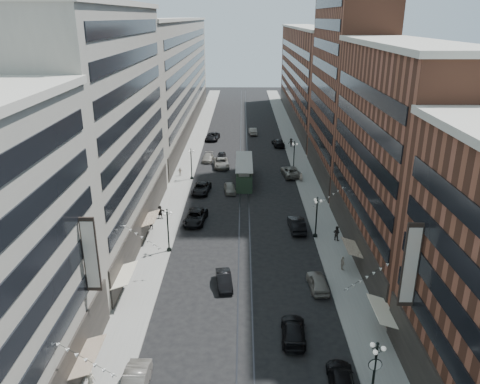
{
  "coord_description": "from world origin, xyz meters",
  "views": [
    {
      "loc": [
        -0.26,
        -22.82,
        26.94
      ],
      "look_at": [
        -0.6,
        35.52,
        5.0
      ],
      "focal_mm": 35.0,
      "sensor_mm": 36.0,
      "label": 1
    }
  ],
  "objects_px": {
    "lamppost_se_near": "(374,371)",
    "car_13": "(222,156)",
    "streetcar": "(244,172)",
    "car_4": "(318,282)",
    "lamppost_se_far": "(316,216)",
    "car_extra_2": "(230,188)",
    "car_5": "(224,280)",
    "car_10": "(297,224)",
    "car_1": "(135,384)",
    "lamppost_se_mid": "(294,155)",
    "car_14": "(253,131)",
    "car_extra_1": "(213,137)",
    "car_6": "(293,331)",
    "pedestrian_5": "(160,212)",
    "pedestrian_7": "(337,233)",
    "car_9": "(210,137)",
    "car_extra_0": "(221,163)",
    "pedestrian_6": "(180,171)",
    "pedestrian_4": "(343,263)",
    "car_2": "(196,217)",
    "car_3": "(341,379)",
    "car_7": "(201,188)",
    "lamppost_sw_far": "(168,229)",
    "pedestrian_1": "(90,379)",
    "car_8": "(208,158)",
    "pedestrian_8": "(301,177)",
    "lamppost_sw_mid": "(191,163)",
    "pedestrian_2": "(151,224)",
    "pedestrian_9": "(291,143)",
    "car_12": "(278,143)"
  },
  "relations": [
    {
      "from": "car_6",
      "to": "pedestrian_5",
      "type": "distance_m",
      "value": 30.71
    },
    {
      "from": "lamppost_sw_mid",
      "to": "car_13",
      "type": "relative_size",
      "value": 1.34
    },
    {
      "from": "lamppost_se_near",
      "to": "car_5",
      "type": "bearing_deg",
      "value": 124.98
    },
    {
      "from": "car_9",
      "to": "car_8",
      "type": "bearing_deg",
      "value": -81.2
    },
    {
      "from": "lamppost_se_mid",
      "to": "car_1",
      "type": "bearing_deg",
      "value": -107.78
    },
    {
      "from": "lamppost_se_far",
      "to": "car_10",
      "type": "distance_m",
      "value": 3.83
    },
    {
      "from": "pedestrian_2",
      "to": "car_extra_1",
      "type": "relative_size",
      "value": 0.29
    },
    {
      "from": "car_4",
      "to": "car_extra_2",
      "type": "distance_m",
      "value": 30.42
    },
    {
      "from": "pedestrian_2",
      "to": "car_5",
      "type": "bearing_deg",
      "value": -28.94
    },
    {
      "from": "car_5",
      "to": "car_extra_0",
      "type": "xyz_separation_m",
      "value": [
        -2.12,
        42.06,
        0.12
      ]
    },
    {
      "from": "car_14",
      "to": "car_extra_1",
      "type": "bearing_deg",
      "value": 25.88
    },
    {
      "from": "lamppost_se_mid",
      "to": "pedestrian_6",
      "type": "bearing_deg",
      "value": -171.16
    },
    {
      "from": "car_extra_0",
      "to": "pedestrian_6",
      "type": "bearing_deg",
      "value": -148.22
    },
    {
      "from": "car_10",
      "to": "car_13",
      "type": "height_order",
      "value": "car_10"
    },
    {
      "from": "car_2",
      "to": "car_3",
      "type": "distance_m",
      "value": 34.02
    },
    {
      "from": "car_8",
      "to": "car_10",
      "type": "xyz_separation_m",
      "value": [
        14.13,
        -32.05,
        0.2
      ]
    },
    {
      "from": "pedestrian_8",
      "to": "pedestrian_2",
      "type": "bearing_deg",
      "value": 37.96
    },
    {
      "from": "lamppost_se_near",
      "to": "pedestrian_1",
      "type": "xyz_separation_m",
      "value": [
        -21.1,
        1.57,
        -2.3
      ]
    },
    {
      "from": "pedestrian_9",
      "to": "car_extra_1",
      "type": "bearing_deg",
      "value": 173.14
    },
    {
      "from": "car_2",
      "to": "car_5",
      "type": "height_order",
      "value": "car_2"
    },
    {
      "from": "car_1",
      "to": "streetcar",
      "type": "bearing_deg",
      "value": 80.45
    },
    {
      "from": "pedestrian_2",
      "to": "car_extra_1",
      "type": "bearing_deg",
      "value": 108.24
    },
    {
      "from": "lamppost_sw_mid",
      "to": "lamppost_se_mid",
      "type": "distance_m",
      "value": 19.07
    },
    {
      "from": "lamppost_se_far",
      "to": "pedestrian_8",
      "type": "height_order",
      "value": "lamppost_se_far"
    },
    {
      "from": "lamppost_sw_mid",
      "to": "pedestrian_2",
      "type": "height_order",
      "value": "lamppost_sw_mid"
    },
    {
      "from": "pedestrian_7",
      "to": "car_1",
      "type": "bearing_deg",
      "value": 87.22
    },
    {
      "from": "lamppost_se_mid",
      "to": "car_13",
      "type": "height_order",
      "value": "lamppost_se_mid"
    },
    {
      "from": "pedestrian_8",
      "to": "car_extra_0",
      "type": "height_order",
      "value": "pedestrian_8"
    },
    {
      "from": "car_7",
      "to": "pedestrian_6",
      "type": "height_order",
      "value": "pedestrian_6"
    },
    {
      "from": "car_13",
      "to": "car_extra_2",
      "type": "distance_m",
      "value": 19.05
    },
    {
      "from": "car_2",
      "to": "car_12",
      "type": "relative_size",
      "value": 1.05
    },
    {
      "from": "car_1",
      "to": "pedestrian_8",
      "type": "bearing_deg",
      "value": 69.55
    },
    {
      "from": "lamppost_se_near",
      "to": "car_13",
      "type": "distance_m",
      "value": 65.02
    },
    {
      "from": "lamppost_se_far",
      "to": "streetcar",
      "type": "height_order",
      "value": "lamppost_se_far"
    },
    {
      "from": "lamppost_se_far",
      "to": "car_3",
      "type": "bearing_deg",
      "value": -93.98
    },
    {
      "from": "lamppost_sw_far",
      "to": "pedestrian_1",
      "type": "height_order",
      "value": "lamppost_sw_far"
    },
    {
      "from": "streetcar",
      "to": "car_4",
      "type": "xyz_separation_m",
      "value": [
        7.69,
        -34.5,
        -0.86
      ]
    },
    {
      "from": "lamppost_se_near",
      "to": "car_3",
      "type": "height_order",
      "value": "lamppost_se_near"
    },
    {
      "from": "lamppost_se_mid",
      "to": "pedestrian_1",
      "type": "relative_size",
      "value": 3.57
    },
    {
      "from": "pedestrian_4",
      "to": "car_14",
      "type": "bearing_deg",
      "value": -1.03
    },
    {
      "from": "car_2",
      "to": "car_extra_1",
      "type": "xyz_separation_m",
      "value": [
        -0.41,
        46.45,
        -0.01
      ]
    },
    {
      "from": "pedestrian_1",
      "to": "pedestrian_6",
      "type": "height_order",
      "value": "pedestrian_1"
    },
    {
      "from": "pedestrian_1",
      "to": "car_14",
      "type": "height_order",
      "value": "pedestrian_1"
    },
    {
      "from": "car_6",
      "to": "car_9",
      "type": "height_order",
      "value": "car_9"
    },
    {
      "from": "pedestrian_4",
      "to": "car_extra_0",
      "type": "bearing_deg",
      "value": 12.84
    },
    {
      "from": "car_1",
      "to": "car_9",
      "type": "xyz_separation_m",
      "value": [
        0.55,
        77.97,
        -0.05
      ]
    },
    {
      "from": "car_14",
      "to": "car_extra_0",
      "type": "bearing_deg",
      "value": 71.64
    },
    {
      "from": "lamppost_se_mid",
      "to": "car_9",
      "type": "xyz_separation_m",
      "value": [
        -17.05,
        23.08,
        -2.31
      ]
    },
    {
      "from": "lamppost_se_far",
      "to": "car_extra_2",
      "type": "relative_size",
      "value": 1.28
    },
    {
      "from": "lamppost_se_near",
      "to": "pedestrian_6",
      "type": "bearing_deg",
      "value": 111.38
    }
  ]
}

